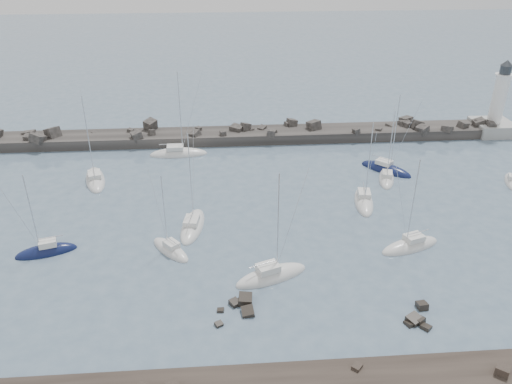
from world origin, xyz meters
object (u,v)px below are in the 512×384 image
at_px(sailboat_4, 171,250).
at_px(sailboat_7, 386,170).
at_px(sailboat_10, 511,182).
at_px(sailboat_6, 271,276).
at_px(sailboat_3, 178,154).
at_px(sailboat_9, 386,179).
at_px(lighthouse, 494,118).
at_px(sailboat_0, 95,180).
at_px(sailboat_2, 193,227).
at_px(sailboat_5, 364,202).
at_px(sailboat_8, 410,246).
at_px(sailboat_1, 46,252).

relative_size(sailboat_4, sailboat_7, 0.79).
height_order(sailboat_4, sailboat_10, sailboat_4).
relative_size(sailboat_4, sailboat_6, 0.78).
distance_m(sailboat_3, sailboat_9, 35.06).
relative_size(lighthouse, sailboat_0, 1.01).
relative_size(sailboat_2, sailboat_4, 1.28).
distance_m(sailboat_0, sailboat_3, 15.28).
relative_size(sailboat_5, sailboat_8, 1.03).
bearing_deg(sailboat_1, sailboat_10, 12.06).
xyz_separation_m(lighthouse, sailboat_7, (-25.15, -14.85, -2.95)).
distance_m(lighthouse, sailboat_6, 62.24).
height_order(sailboat_0, sailboat_2, sailboat_0).
xyz_separation_m(sailboat_8, sailboat_10, (21.64, 16.10, -0.01)).
xyz_separation_m(sailboat_6, sailboat_9, (20.42, 23.28, -0.03)).
distance_m(sailboat_5, sailboat_8, 11.79).
distance_m(sailboat_1, sailboat_5, 42.41).
bearing_deg(lighthouse, sailboat_5, -141.43).
bearing_deg(sailboat_6, sailboat_1, 165.70).
xyz_separation_m(sailboat_8, sailboat_9, (2.85, 18.61, -0.02)).
relative_size(sailboat_6, sailboat_7, 1.01).
bearing_deg(sailboat_8, sailboat_0, 153.11).
relative_size(sailboat_8, sailboat_9, 1.10).
bearing_deg(sailboat_6, sailboat_4, 152.54).
distance_m(sailboat_0, sailboat_2, 21.48).
relative_size(lighthouse, sailboat_8, 1.13).
bearing_deg(sailboat_9, sailboat_0, 176.42).
bearing_deg(sailboat_9, sailboat_4, -151.70).
relative_size(sailboat_6, sailboat_8, 1.07).
xyz_separation_m(lighthouse, sailboat_4, (-58.06, -35.29, -2.96)).
bearing_deg(sailboat_10, sailboat_4, -163.82).
relative_size(sailboat_4, sailboat_5, 0.81).
xyz_separation_m(sailboat_2, sailboat_7, (30.46, 15.21, 0.01)).
relative_size(sailboat_2, sailboat_7, 1.00).
bearing_deg(sailboat_8, sailboat_7, 80.28).
height_order(lighthouse, sailboat_5, lighthouse).
distance_m(sailboat_3, sailboat_10, 53.72).
distance_m(sailboat_8, sailboat_10, 26.97).
bearing_deg(sailboat_2, sailboat_1, -165.36).
xyz_separation_m(sailboat_1, sailboat_7, (47.77, 19.73, -0.01)).
distance_m(sailboat_4, sailboat_5, 28.36).
relative_size(sailboat_3, sailboat_7, 1.13).
bearing_deg(sailboat_1, sailboat_0, 84.77).
relative_size(sailboat_1, sailboat_2, 0.83).
bearing_deg(lighthouse, sailboat_4, -148.71).
bearing_deg(sailboat_8, sailboat_4, 177.32).
relative_size(sailboat_3, sailboat_5, 1.17).
relative_size(sailboat_5, sailboat_7, 0.96).
relative_size(lighthouse, sailboat_1, 1.27).
bearing_deg(sailboat_5, sailboat_2, -168.52).
bearing_deg(sailboat_1, sailboat_2, 14.64).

